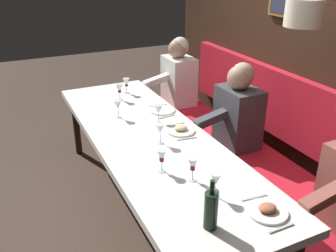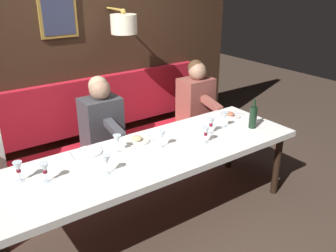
{
  "view_description": "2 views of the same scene",
  "coord_description": "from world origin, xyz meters",
  "views": [
    {
      "loc": [
        -1.02,
        -2.48,
        2.09
      ],
      "look_at": [
        0.05,
        -0.22,
        0.92
      ],
      "focal_mm": 39.38,
      "sensor_mm": 36.0,
      "label": 1
    },
    {
      "loc": [
        -2.42,
        1.55,
        2.2
      ],
      "look_at": [
        0.05,
        -0.22,
        0.92
      ],
      "focal_mm": 38.9,
      "sensor_mm": 36.0,
      "label": 2
    }
  ],
  "objects": [
    {
      "name": "wine_glass_3",
      "position": [
        -0.11,
        0.49,
        0.86
      ],
      "size": [
        0.07,
        0.07,
        0.16
      ],
      "color": "silver",
      "rests_on": "dining_table"
    },
    {
      "name": "wine_glass_2",
      "position": [
        0.17,
        0.24,
        0.86
      ],
      "size": [
        0.07,
        0.07,
        0.16
      ],
      "color": "silver",
      "rests_on": "dining_table"
    },
    {
      "name": "wine_glass_1",
      "position": [
        0.04,
        -0.92,
        0.86
      ],
      "size": [
        0.07,
        0.07,
        0.16
      ],
      "color": "silver",
      "rests_on": "dining_table"
    },
    {
      "name": "wine_glass_6",
      "position": [
        -0.0,
        -0.7,
        0.86
      ],
      "size": [
        0.07,
        0.07,
        0.16
      ],
      "color": "silver",
      "rests_on": "dining_table"
    },
    {
      "name": "wine_bottle",
      "position": [
        -0.14,
        -1.15,
        0.86
      ],
      "size": [
        0.08,
        0.08,
        0.3
      ],
      "color": "black",
      "rests_on": "dining_table"
    },
    {
      "name": "place_setting_2",
      "position": [
        0.23,
        -1.18,
        0.75
      ],
      "size": [
        0.24,
        0.31,
        0.05
      ],
      "color": "white",
      "rests_on": "dining_table"
    },
    {
      "name": "diner_nearest",
      "position": [
        0.88,
        -1.24,
        0.82
      ],
      "size": [
        0.6,
        0.4,
        0.79
      ],
      "color": "#934C42",
      "rests_on": "banquette_bench"
    },
    {
      "name": "place_setting_1",
      "position": [
        0.31,
        0.46,
        0.75
      ],
      "size": [
        0.24,
        0.32,
        0.01
      ],
      "color": "white",
      "rests_on": "dining_table"
    },
    {
      "name": "diner_near",
      "position": [
        0.88,
        0.05,
        0.82
      ],
      "size": [
        0.6,
        0.4,
        0.79
      ],
      "color": "#3D3D42",
      "rests_on": "banquette_bench"
    },
    {
      "name": "wine_glass_4",
      "position": [
        0.02,
        -0.13,
        0.86
      ],
      "size": [
        0.07,
        0.07,
        0.16
      ],
      "color": "silver",
      "rests_on": "dining_table"
    },
    {
      "name": "wine_glass_0",
      "position": [
        0.17,
        1.07,
        0.86
      ],
      "size": [
        0.07,
        0.07,
        0.16
      ],
      "color": "silver",
      "rests_on": "dining_table"
    },
    {
      "name": "dining_table",
      "position": [
        0.0,
        0.0,
        0.68
      ],
      "size": [
        0.9,
        2.88,
        0.74
      ],
      "color": "white",
      "rests_on": "ground_plane"
    },
    {
      "name": "wine_glass_7",
      "position": [
        0.04,
        0.92,
        0.86
      ],
      "size": [
        0.07,
        0.07,
        0.16
      ],
      "color": "silver",
      "rests_on": "dining_table"
    },
    {
      "name": "back_wall_panel",
      "position": [
        1.46,
        -0.0,
        1.36
      ],
      "size": [
        0.59,
        4.28,
        2.9
      ],
      "color": "#382316",
      "rests_on": "ground_plane"
    },
    {
      "name": "wine_glass_5",
      "position": [
        -0.14,
        -0.51,
        0.86
      ],
      "size": [
        0.07,
        0.07,
        0.16
      ],
      "color": "silver",
      "rests_on": "dining_table"
    },
    {
      "name": "banquette_bench",
      "position": [
        0.89,
        0.0,
        0.23
      ],
      "size": [
        0.52,
        3.08,
        0.45
      ],
      "primitive_type": "cube",
      "color": "red",
      "rests_on": "ground_plane"
    },
    {
      "name": "place_setting_0",
      "position": [
        0.26,
        -0.01,
        0.75
      ],
      "size": [
        0.24,
        0.32,
        0.05
      ],
      "color": "silver",
      "rests_on": "dining_table"
    },
    {
      "name": "ground_plane",
      "position": [
        0.0,
        0.0,
        0.0
      ],
      "size": [
        12.0,
        12.0,
        0.0
      ],
      "primitive_type": "plane",
      "color": "#423328"
    }
  ]
}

